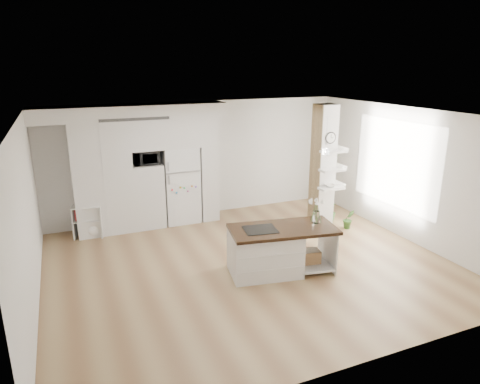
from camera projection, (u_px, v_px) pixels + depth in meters
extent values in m
cube|color=#A28557|center=(249.00, 264.00, 7.80)|extent=(7.00, 6.00, 0.01)
cube|color=white|center=(250.00, 115.00, 7.03)|extent=(7.00, 6.00, 0.04)
cube|color=silver|center=(198.00, 159.00, 10.06)|extent=(7.00, 0.04, 2.70)
cube|color=silver|center=(359.00, 265.00, 4.77)|extent=(7.00, 0.04, 2.70)
cube|color=silver|center=(26.00, 221.00, 6.11)|extent=(0.04, 6.00, 2.70)
cube|color=silver|center=(406.00, 174.00, 8.72)|extent=(0.04, 6.00, 2.70)
cube|color=silver|center=(102.00, 178.00, 9.00)|extent=(1.20, 0.65, 2.40)
cube|color=silver|center=(148.00, 195.00, 9.48)|extent=(0.65, 0.65, 1.42)
cube|color=silver|center=(144.00, 134.00, 9.09)|extent=(0.65, 0.65, 0.65)
cube|color=silver|center=(178.00, 132.00, 9.37)|extent=(0.85, 0.65, 0.65)
cube|color=silver|center=(206.00, 168.00, 9.85)|extent=(0.40, 0.65, 2.40)
cube|color=silver|center=(132.00, 112.00, 8.85)|extent=(4.00, 0.70, 0.30)
cube|color=#262626|center=(135.00, 119.00, 8.58)|extent=(1.40, 0.04, 0.06)
cube|color=white|center=(180.00, 184.00, 9.72)|extent=(0.78, 0.66, 1.75)
cube|color=#B2B2B7|center=(184.00, 172.00, 9.32)|extent=(0.78, 0.01, 0.03)
cube|color=silver|center=(323.00, 167.00, 9.33)|extent=(0.40, 0.40, 2.70)
cube|color=tan|center=(315.00, 168.00, 9.25)|extent=(0.02, 0.40, 2.70)
cube|color=tan|center=(318.00, 165.00, 9.51)|extent=(0.40, 0.02, 2.70)
cylinder|color=black|center=(330.00, 138.00, 8.96)|extent=(0.25, 0.03, 0.25)
cylinder|color=white|center=(331.00, 138.00, 8.94)|extent=(0.21, 0.01, 0.21)
plane|color=white|center=(396.00, 164.00, 8.93)|extent=(0.00, 2.40, 2.40)
cylinder|color=white|center=(330.00, 141.00, 7.96)|extent=(0.12, 0.12, 0.10)
cube|color=silver|center=(265.00, 253.00, 7.36)|extent=(1.29, 0.96, 0.76)
cube|color=silver|center=(311.00, 263.00, 7.63)|extent=(0.76, 0.87, 0.04)
cube|color=silver|center=(328.00, 247.00, 7.62)|extent=(0.16, 0.77, 0.76)
cube|color=black|center=(283.00, 229.00, 7.32)|extent=(1.94, 1.16, 0.05)
cube|color=black|center=(260.00, 229.00, 7.22)|extent=(0.61, 0.54, 0.01)
cube|color=#A4774F|center=(309.00, 256.00, 7.59)|extent=(0.40, 0.33, 0.23)
cylinder|color=white|center=(316.00, 217.00, 7.50)|extent=(0.12, 0.12, 0.22)
cube|color=silver|center=(74.00, 222.00, 8.90)|extent=(0.10, 0.33, 0.69)
cube|color=silver|center=(102.00, 220.00, 8.99)|extent=(0.10, 0.33, 0.69)
cube|color=silver|center=(86.00, 206.00, 8.85)|extent=(0.64, 0.45, 0.03)
cube|color=silver|center=(88.00, 220.00, 8.94)|extent=(0.61, 0.45, 0.03)
sphere|color=white|center=(93.00, 229.00, 9.01)|extent=(0.34, 0.34, 0.34)
imported|color=#396B2A|center=(349.00, 219.00, 9.43)|extent=(0.28, 0.25, 0.44)
imported|color=#396B2A|center=(329.00, 210.00, 9.86)|extent=(0.37, 0.37, 0.52)
imported|color=#2D2D2D|center=(146.00, 158.00, 9.19)|extent=(0.54, 0.37, 0.30)
imported|color=#396B2A|center=(334.00, 157.00, 9.49)|extent=(0.27, 0.23, 0.30)
imported|color=white|center=(330.00, 186.00, 9.17)|extent=(0.22, 0.22, 0.05)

